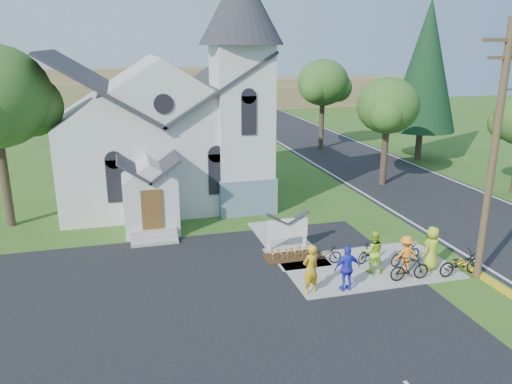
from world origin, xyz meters
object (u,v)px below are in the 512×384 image
object	(u,v)px
cyclist_1	(373,251)
cyclist_3	(406,255)
cyclist_2	(347,268)
church_sign	(287,229)
bike_0	(323,255)
bike_2	(405,254)
bike_1	(370,252)
cyclist_0	(311,269)
bike_4	(460,263)
cyclist_4	(432,248)
utility_pole	(496,146)
bike_3	(410,268)

from	to	relation	value
cyclist_1	cyclist_3	size ratio (longest dim) A/B	1.09
cyclist_2	church_sign	bearing A→B (deg)	-80.64
bike_0	cyclist_3	world-z (taller)	cyclist_3
bike_2	bike_1	bearing A→B (deg)	47.96
cyclist_0	bike_4	size ratio (longest dim) A/B	0.99
bike_0	cyclist_4	size ratio (longest dim) A/B	0.87
bike_4	cyclist_4	bearing A→B (deg)	40.19
cyclist_1	cyclist_3	bearing A→B (deg)	173.45
cyclist_2	cyclist_3	world-z (taller)	cyclist_2
cyclist_1	bike_0	bearing A→B (deg)	-19.15
utility_pole	bike_0	distance (m)	7.95
cyclist_0	bike_2	xyz separation A→B (m)	(4.84, 1.33, -0.51)
bike_0	bike_1	bearing A→B (deg)	-94.54
cyclist_4	church_sign	bearing A→B (deg)	-57.16
bike_0	bike_2	size ratio (longest dim) A/B	0.93
cyclist_1	cyclist_2	distance (m)	2.11
cyclist_2	cyclist_1	bearing A→B (deg)	-147.45
church_sign	bike_0	world-z (taller)	church_sign
bike_1	cyclist_2	distance (m)	3.01
utility_pole	cyclist_0	size ratio (longest dim) A/B	5.19
bike_2	cyclist_4	distance (m)	1.14
cyclist_1	bike_2	distance (m)	1.79
cyclist_2	bike_3	xyz separation A→B (m)	(2.77, 0.11, -0.41)
bike_0	cyclist_1	bearing A→B (deg)	-122.57
bike_2	bike_4	world-z (taller)	bike_4
church_sign	cyclist_3	size ratio (longest dim) A/B	1.35
bike_0	cyclist_2	xyz separation A→B (m)	(-0.06, -2.39, 0.48)
church_sign	cyclist_1	size ratio (longest dim) A/B	1.23
cyclist_0	cyclist_2	bearing A→B (deg)	155.67
bike_0	bike_1	xyz separation A→B (m)	(2.03, -0.26, 0.03)
cyclist_3	bike_4	size ratio (longest dim) A/B	0.84
bike_0	bike_1	world-z (taller)	bike_1
cyclist_2	utility_pole	bearing A→B (deg)	174.37
church_sign	bike_3	size ratio (longest dim) A/B	1.32
cyclist_0	cyclist_4	distance (m)	5.65
bike_2	cyclist_3	world-z (taller)	cyclist_3
bike_2	bike_4	bearing A→B (deg)	-152.98
cyclist_2	bike_2	bearing A→B (deg)	-158.35
bike_4	cyclist_1	bearing A→B (deg)	67.25
bike_2	cyclist_0	bearing A→B (deg)	87.46
church_sign	bike_2	distance (m)	5.21
utility_pole	bike_0	world-z (taller)	utility_pole
utility_pole	bike_2	size ratio (longest dim) A/B	5.78
church_sign	cyclist_1	world-z (taller)	cyclist_1
bike_1	cyclist_3	xyz separation A→B (m)	(0.84, -1.43, 0.36)
cyclist_2	bike_3	world-z (taller)	cyclist_2
cyclist_4	bike_4	xyz separation A→B (m)	(0.78, -0.86, -0.41)
cyclist_1	bike_1	bearing A→B (deg)	-94.75
church_sign	cyclist_0	world-z (taller)	cyclist_0
bike_0	cyclist_2	size ratio (longest dim) A/B	0.89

